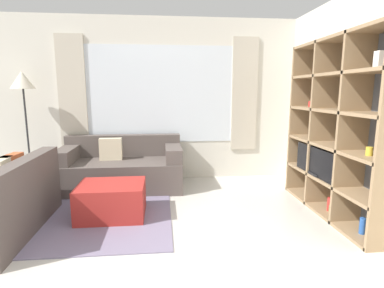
{
  "coord_description": "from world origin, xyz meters",
  "views": [
    {
      "loc": [
        0.01,
        -1.98,
        1.5
      ],
      "look_at": [
        0.38,
        1.71,
        0.85
      ],
      "focal_mm": 28.0,
      "sensor_mm": 36.0,
      "label": 1
    }
  ],
  "objects_px": {
    "ottoman": "(112,200)",
    "floor_lamp": "(23,87)",
    "couch_main": "(122,169)",
    "shelving_unit": "(339,130)"
  },
  "relations": [
    {
      "from": "shelving_unit",
      "to": "ottoman",
      "type": "distance_m",
      "value": 2.86
    },
    {
      "from": "couch_main",
      "to": "floor_lamp",
      "type": "bearing_deg",
      "value": 173.05
    },
    {
      "from": "ottoman",
      "to": "floor_lamp",
      "type": "height_order",
      "value": "floor_lamp"
    },
    {
      "from": "couch_main",
      "to": "ottoman",
      "type": "distance_m",
      "value": 1.13
    },
    {
      "from": "shelving_unit",
      "to": "couch_main",
      "type": "relative_size",
      "value": 1.15
    },
    {
      "from": "shelving_unit",
      "to": "couch_main",
      "type": "height_order",
      "value": "shelving_unit"
    },
    {
      "from": "floor_lamp",
      "to": "shelving_unit",
      "type": "bearing_deg",
      "value": -19.14
    },
    {
      "from": "shelving_unit",
      "to": "floor_lamp",
      "type": "distance_m",
      "value": 4.46
    },
    {
      "from": "shelving_unit",
      "to": "floor_lamp",
      "type": "relative_size",
      "value": 1.18
    },
    {
      "from": "shelving_unit",
      "to": "floor_lamp",
      "type": "height_order",
      "value": "shelving_unit"
    }
  ]
}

